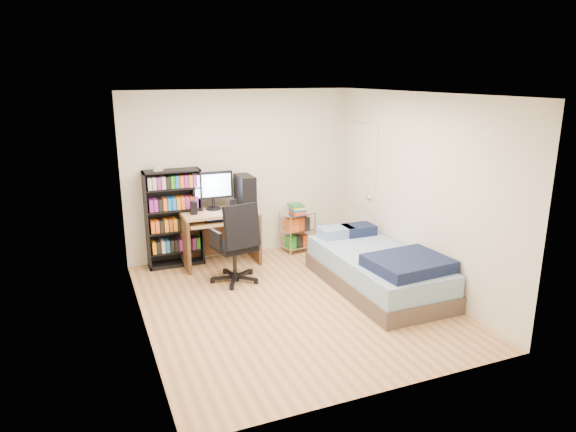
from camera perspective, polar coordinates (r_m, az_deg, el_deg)
name	(u,v)px	position (r m, az deg, el deg)	size (l,w,h in m)	color
room	(292,204)	(5.97, 0.50, 1.34)	(3.58, 4.08, 2.58)	tan
media_shelf	(174,217)	(7.53, -12.56, -0.14)	(0.80, 0.27, 1.48)	black
computer_desk	(226,214)	(7.55, -6.94, 0.21)	(1.08, 0.63, 1.36)	tan
office_chair	(236,257)	(6.90, -5.77, -4.56)	(0.77, 0.77, 1.11)	black
wire_cart	(297,220)	(8.02, 1.05, -0.48)	(0.53, 0.42, 0.77)	silver
bed	(378,269)	(6.79, 9.98, -5.83)	(1.07, 2.14, 0.61)	#4F423A
door	(362,190)	(7.96, 8.20, 2.93)	(0.12, 0.80, 2.00)	silver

